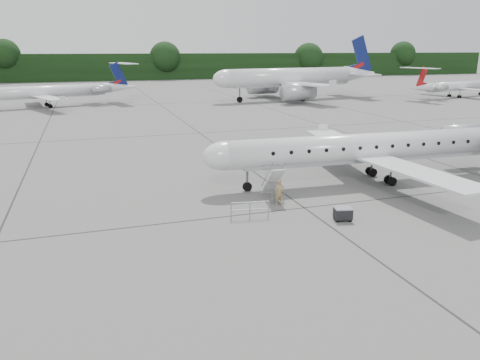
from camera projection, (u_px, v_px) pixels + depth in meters
name	position (u px, v px, depth m)	size (l,w,h in m)	color
ground	(400.00, 217.00, 27.44)	(320.00, 320.00, 0.00)	slate
treeline	(140.00, 67.00, 145.23)	(260.00, 4.00, 8.00)	black
main_regional_jet	(372.00, 133.00, 33.91)	(28.04, 20.19, 7.19)	silver
airstair	(273.00, 183.00, 30.41)	(0.85, 2.21, 2.25)	silver
passenger	(279.00, 192.00, 29.33)	(0.60, 0.40, 1.66)	#8E754D
safety_railing	(250.00, 210.00, 27.06)	(2.20, 0.08, 1.00)	gray
baggage_cart	(343.00, 213.00, 26.81)	(0.96, 0.78, 0.83)	black
bg_narrowbody	(290.00, 68.00, 88.10)	(33.18, 23.89, 11.91)	silver
bg_regional_left	(40.00, 86.00, 77.21)	(27.21, 19.59, 7.14)	silver
bg_regional_right	(459.00, 82.00, 93.91)	(23.61, 17.00, 6.19)	silver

